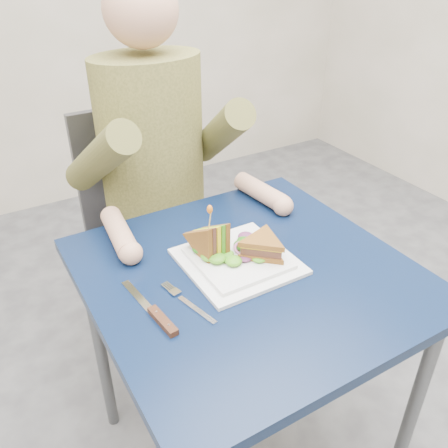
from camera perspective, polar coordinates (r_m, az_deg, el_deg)
table at (r=1.20m, az=2.91°, el=-8.56°), size 0.75×0.75×0.73m
chair at (r=1.76m, az=-9.08°, el=0.84°), size 0.42×0.40×0.93m
diner at (r=1.50m, az=-8.60°, el=11.29°), size 0.54×0.59×0.74m
plate at (r=1.17m, az=1.67°, el=-4.36°), size 0.26×0.26×0.02m
sandwich_flat at (r=1.16m, az=4.67°, el=-2.71°), size 0.18×0.18×0.05m
sandwich_upright at (r=1.15m, az=-1.65°, el=-2.18°), size 0.09×0.14×0.14m
fork at (r=1.06m, az=-4.25°, el=-9.49°), size 0.05×0.18×0.01m
knife at (r=1.03m, az=-7.97°, el=-10.91°), size 0.04×0.22×0.02m
toothpick at (r=1.12m, az=-1.70°, el=0.54°), size 0.01×0.01×0.06m
toothpick_frill at (r=1.11m, az=-1.73°, el=1.78°), size 0.01×0.01×0.02m
lettuce_spill at (r=1.17m, az=1.64°, el=-3.20°), size 0.15×0.13×0.02m
onion_ring at (r=1.16m, az=2.19°, el=-2.98°), size 0.04×0.04×0.02m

